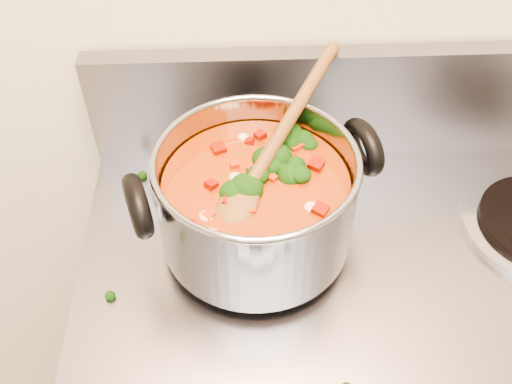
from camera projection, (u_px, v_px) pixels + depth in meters
stockpot at (256, 200)px, 0.65m from camera, size 0.29×0.23×0.14m
wooden_spoon at (264, 162)px, 0.63m from camera, size 0.17×0.26×0.09m
cooktop_crumbs at (294, 228)px, 0.71m from camera, size 0.36×0.25×0.01m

